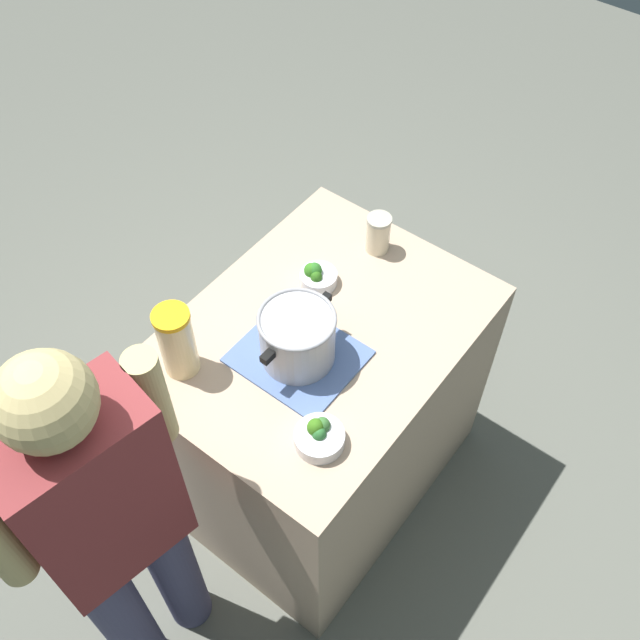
{
  "coord_description": "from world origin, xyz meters",
  "views": [
    {
      "loc": [
        1.05,
        0.81,
        2.63
      ],
      "look_at": [
        0.0,
        0.0,
        0.94
      ],
      "focal_mm": 41.31,
      "sensor_mm": 36.0,
      "label": 1
    }
  ],
  "objects": [
    {
      "name": "cooking_pot",
      "position": [
        0.12,
        0.01,
        0.99
      ],
      "size": [
        0.29,
        0.22,
        0.18
      ],
      "color": "#B7B7BC",
      "rests_on": "dish_cloth"
    },
    {
      "name": "ground_plane",
      "position": [
        0.0,
        0.0,
        0.0
      ],
      "size": [
        8.0,
        8.0,
        0.0
      ],
      "primitive_type": "plane",
      "color": "#64665C"
    },
    {
      "name": "counter_slab",
      "position": [
        0.0,
        0.0,
        0.45
      ],
      "size": [
        1.01,
        0.77,
        0.89
      ],
      "primitive_type": "cube",
      "color": "tan",
      "rests_on": "ground_plane"
    },
    {
      "name": "lemonade_pitcher",
      "position": [
        0.34,
        -0.23,
        1.01
      ],
      "size": [
        0.1,
        0.1,
        0.24
      ],
      "color": "#F7DF9C",
      "rests_on": "counter_slab"
    },
    {
      "name": "mason_jar",
      "position": [
        -0.38,
        -0.06,
        0.96
      ],
      "size": [
        0.08,
        0.08,
        0.13
      ],
      "color": "beige",
      "rests_on": "counter_slab"
    },
    {
      "name": "broccoli_bowl_center",
      "position": [
        0.3,
        0.22,
        0.92
      ],
      "size": [
        0.14,
        0.14,
        0.08
      ],
      "color": "silver",
      "rests_on": "counter_slab"
    },
    {
      "name": "person_cook",
      "position": [
        0.79,
        -0.03,
        0.87
      ],
      "size": [
        0.5,
        0.26,
        1.57
      ],
      "color": "#46476A",
      "rests_on": "ground_plane"
    },
    {
      "name": "dish_cloth",
      "position": [
        0.12,
        0.01,
        0.9
      ],
      "size": [
        0.3,
        0.34,
        0.01
      ],
      "primitive_type": "cube",
      "color": "#556FA8",
      "rests_on": "counter_slab"
    },
    {
      "name": "broccoli_bowl_front",
      "position": [
        -0.14,
        -0.12,
        0.92
      ],
      "size": [
        0.12,
        0.12,
        0.08
      ],
      "color": "silver",
      "rests_on": "counter_slab"
    }
  ]
}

